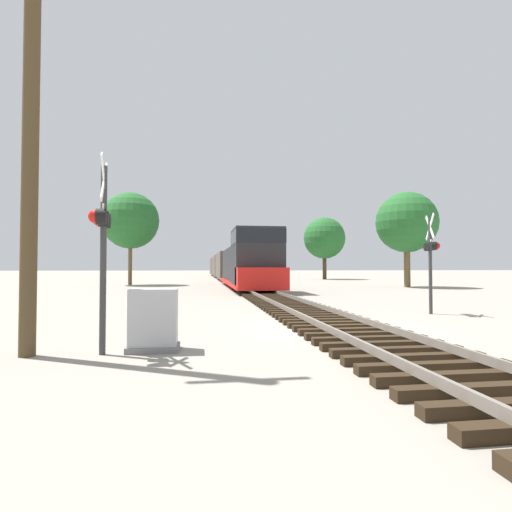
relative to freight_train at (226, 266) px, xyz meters
The scene contains 10 objects.
ground_plane 45.14m from the freight_train, 90.00° to the right, with size 400.00×400.00×0.00m, color gray.
rail_track_bed 45.13m from the freight_train, 90.00° to the right, with size 2.60×160.00×0.31m.
freight_train is the anchor object (origin of this frame).
crossing_signal_near 47.85m from the freight_train, 96.68° to the right, with size 0.41×1.01×3.80m.
crossing_signal_far 42.51m from the freight_train, 83.89° to the right, with size 0.53×1.01×3.58m.
relay_cabinet 47.53m from the freight_train, 95.56° to the right, with size 1.02×0.69×1.24m.
utility_pole 48.08m from the freight_train, 98.26° to the right, with size 1.80×0.30×9.47m.
tree_far_right 27.93m from the freight_train, 60.65° to the right, with size 5.10×5.10×8.02m.
tree_mid_background 20.04m from the freight_train, 121.30° to the right, with size 5.33×5.33×8.74m.
tree_deep_background 14.28m from the freight_train, ahead, with size 5.81×5.81×8.68m.
Camera 1 is at (-3.70, -10.42, 1.67)m, focal length 28.00 mm.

